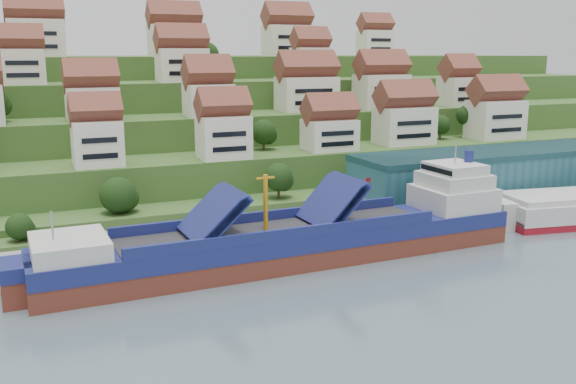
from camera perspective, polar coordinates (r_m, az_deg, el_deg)
name	(u,v)px	position (r m, az deg, el deg)	size (l,w,h in m)	color
ground	(295,262)	(101.11, 0.64, -6.22)	(300.00, 300.00, 0.00)	slate
quay	(360,220)	(122.32, 6.38, -2.47)	(180.00, 14.00, 2.20)	gray
hillside	(155,126)	(196.28, -11.74, 5.77)	(260.00, 128.00, 31.00)	#2D4C1E
hillside_village	(185,86)	(152.82, -9.15, 9.25)	(158.30, 63.11, 29.12)	white
hillside_trees	(169,128)	(136.33, -10.52, 5.58)	(142.55, 62.05, 31.68)	#1B3812
warehouse	(489,174)	(140.80, 17.45, 1.54)	(60.00, 15.00, 10.00)	#255965
flagpole	(365,196)	(115.83, 6.85, -0.37)	(1.28, 0.16, 8.00)	gray
cargo_ship	(302,240)	(100.93, 1.23, -4.33)	(76.95, 13.75, 16.99)	maroon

